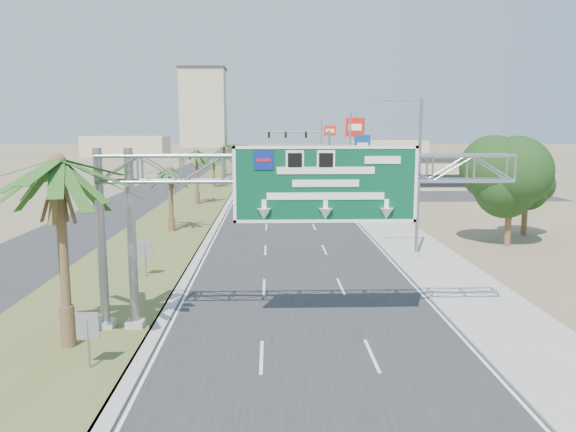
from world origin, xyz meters
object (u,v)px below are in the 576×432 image
at_px(car_right_lane, 297,176).
at_px(car_far, 266,170).
at_px(sign_gantry, 285,182).
at_px(signal_mast, 316,151).
at_px(palm_near, 58,163).
at_px(store_building, 438,173).
at_px(car_left_lane, 267,204).
at_px(pole_sign_red_near, 355,132).
at_px(pole_sign_blue, 362,149).
at_px(pole_sign_red_far, 330,135).
at_px(car_mid_lane, 295,193).

relative_size(car_right_lane, car_far, 1.07).
xyz_separation_m(sign_gantry, signal_mast, (6.23, 62.05, -1.21)).
xyz_separation_m(palm_near, car_right_lane, (11.82, 68.28, -6.22)).
bearing_deg(car_far, store_building, -44.32).
height_order(car_left_lane, pole_sign_red_near, pole_sign_red_near).
xyz_separation_m(car_right_lane, pole_sign_red_near, (6.57, -16.46, 7.02)).
relative_size(palm_near, pole_sign_blue, 1.10).
height_order(palm_near, store_building, palm_near).
height_order(sign_gantry, palm_near, palm_near).
height_order(signal_mast, car_right_lane, signal_mast).
bearing_deg(palm_near, car_right_lane, 80.18).
bearing_deg(signal_mast, car_right_lane, 120.65).
relative_size(sign_gantry, pole_sign_blue, 2.21).
relative_size(car_far, pole_sign_red_far, 0.54).
bearing_deg(palm_near, pole_sign_blue, 69.38).
bearing_deg(pole_sign_red_near, car_mid_lane, -135.64).
bearing_deg(pole_sign_red_far, store_building, -61.01).
distance_m(store_building, pole_sign_red_near, 15.33).
height_order(palm_near, car_mid_lane, palm_near).
relative_size(store_building, pole_sign_blue, 2.37).
xyz_separation_m(car_left_lane, car_right_lane, (4.62, 33.56, -0.09)).
height_order(sign_gantry, car_mid_lane, sign_gantry).
xyz_separation_m(car_mid_lane, car_right_lane, (1.47, 24.33, -0.07)).
bearing_deg(palm_near, pole_sign_red_near, 70.46).
relative_size(car_right_lane, pole_sign_red_near, 0.53).
xyz_separation_m(store_building, pole_sign_red_near, (-12.81, -6.19, 5.73)).
bearing_deg(palm_near, car_left_lane, 78.28).
height_order(car_far, pole_sign_blue, pole_sign_blue).
height_order(store_building, car_mid_lane, store_building).
bearing_deg(palm_near, store_building, 61.72).
height_order(signal_mast, pole_sign_red_near, pole_sign_red_near).
bearing_deg(signal_mast, sign_gantry, -95.74).
relative_size(car_left_lane, pole_sign_red_far, 0.53).
bearing_deg(pole_sign_red_far, car_right_lane, -116.60).
height_order(palm_near, pole_sign_blue, palm_near).
height_order(pole_sign_red_near, pole_sign_red_far, pole_sign_red_near).
bearing_deg(car_mid_lane, store_building, 29.18).
bearing_deg(pole_sign_red_far, pole_sign_blue, -88.10).
height_order(car_left_lane, car_right_lane, car_left_lane).
relative_size(car_right_lane, pole_sign_red_far, 0.58).
bearing_deg(car_mid_lane, signal_mast, 73.84).
bearing_deg(pole_sign_red_near, pole_sign_red_far, 90.14).
relative_size(pole_sign_red_near, pole_sign_red_far, 1.09).
bearing_deg(car_right_lane, pole_sign_red_far, 60.54).
bearing_deg(pole_sign_blue, palm_near, -110.62).
relative_size(palm_near, car_right_lane, 1.62).
height_order(car_far, pole_sign_red_far, pole_sign_red_far).
height_order(signal_mast, car_far, signal_mast).
bearing_deg(pole_sign_red_far, sign_gantry, -97.31).
distance_m(signal_mast, pole_sign_blue, 13.60).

